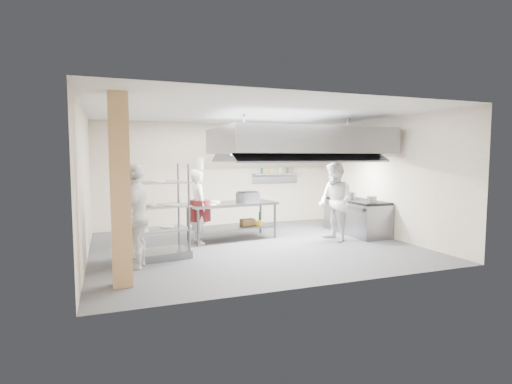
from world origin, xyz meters
name	(u,v)px	position (x,y,z in m)	size (l,w,h in m)	color
floor	(254,246)	(0.00, 0.00, 0.00)	(7.00, 7.00, 0.00)	#3A3A3D
ceiling	(254,112)	(0.00, 0.00, 3.00)	(7.00, 7.00, 0.00)	silver
wall_back	(219,175)	(0.00, 3.00, 1.50)	(7.00, 7.00, 0.00)	#BCAC95
wall_left	(84,184)	(-3.50, 0.00, 1.50)	(6.00, 6.00, 0.00)	#BCAC95
wall_right	(383,177)	(3.50, 0.00, 1.50)	(6.00, 6.00, 0.00)	#BCAC95
column	(120,191)	(-2.90, -1.90, 1.50)	(0.30, 0.30, 3.00)	tan
exhaust_hood	(298,141)	(1.30, 0.40, 2.40)	(4.00, 2.50, 0.60)	gray
hood_strip_a	(264,154)	(0.40, 0.40, 2.08)	(1.60, 0.12, 0.04)	white
hood_strip_b	(331,155)	(2.20, 0.40, 2.08)	(1.60, 0.12, 0.04)	white
wall_shelf	(277,174)	(1.80, 2.84, 1.50)	(1.50, 0.28, 0.04)	gray
island	(232,221)	(-0.24, 0.91, 0.46)	(2.17, 0.90, 0.91)	gray
island_worktop	(232,204)	(-0.24, 0.91, 0.88)	(2.17, 0.90, 0.06)	gray
island_undershelf	(232,227)	(-0.24, 0.91, 0.30)	(2.00, 0.81, 0.04)	slate
pass_rack	(156,212)	(-2.20, -0.35, 0.94)	(1.26, 0.73, 1.89)	slate
cooking_range	(356,218)	(3.08, 0.50, 0.42)	(0.80, 2.00, 0.84)	gray
range_top	(357,201)	(3.08, 0.50, 0.87)	(0.78, 1.96, 0.06)	black
chef_head	(199,207)	(-1.11, 0.73, 0.87)	(0.63, 0.42, 1.74)	silver
chef_line	(335,202)	(2.03, -0.12, 0.95)	(0.92, 0.72, 1.89)	white
chef_plating	(137,216)	(-2.60, -0.88, 0.95)	(1.11, 0.46, 1.90)	white
griddle	(248,197)	(0.19, 0.97, 1.03)	(0.47, 0.37, 0.23)	slate
wicker_basket	(248,222)	(0.19, 0.98, 0.40)	(0.34, 0.24, 0.15)	olive
stockpot	(350,196)	(2.90, 0.55, 1.00)	(0.30, 0.30, 0.20)	gray
plate_stack	(156,229)	(-2.20, -0.35, 0.60)	(0.28, 0.28, 0.05)	white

